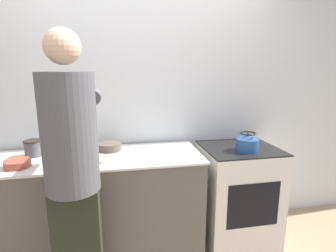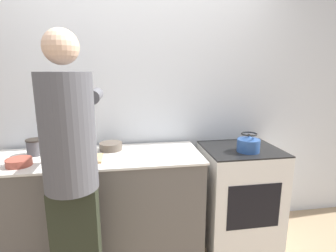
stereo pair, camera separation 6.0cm
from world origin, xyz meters
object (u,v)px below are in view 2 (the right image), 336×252
oven (239,194)px  bowl_prep (111,146)px  kettle (248,144)px  canister_jar (35,147)px  cutting_board (78,159)px  person (71,167)px  knife (80,157)px

oven → bowl_prep: bearing=172.3°
kettle → canister_jar: (-1.77, 0.22, -0.01)m
oven → bowl_prep: size_ratio=4.55×
oven → bowl_prep: bowl_prep is taller
kettle → canister_jar: kettle is taller
cutting_board → canister_jar: canister_jar is taller
oven → canister_jar: size_ratio=6.46×
oven → person: 1.54m
oven → canister_jar: (-1.76, 0.12, 0.51)m
person → kettle: size_ratio=9.52×
person → cutting_board: 0.42m
cutting_board → bowl_prep: bearing=44.7°
cutting_board → canister_jar: bearing=151.1°
person → cutting_board: bearing=94.4°
oven → person: person is taller
cutting_board → knife: 0.03m
oven → kettle: kettle is taller
bowl_prep → knife: bearing=-137.2°
oven → knife: 1.45m
person → kettle: person is taller
oven → canister_jar: canister_jar is taller
canister_jar → kettle: bearing=-7.2°
person → bowl_prep: bearing=72.0°
oven → knife: bearing=-177.7°
person → canister_jar: person is taller
knife → canister_jar: size_ratio=1.44×
knife → canister_jar: bearing=179.0°
knife → bowl_prep: (0.23, 0.21, 0.01)m
canister_jar → cutting_board: bearing=-28.9°
oven → cutting_board: size_ratio=2.43×
kettle → canister_jar: bearing=172.8°
oven → knife: knife is taller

